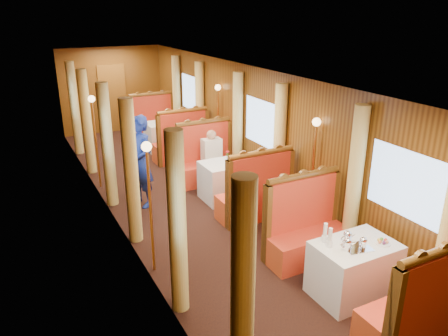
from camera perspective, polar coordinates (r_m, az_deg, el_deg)
floor at (r=8.48m, az=-3.92°, el=-4.82°), size 3.00×12.00×0.01m
ceiling at (r=7.75m, az=-4.37°, el=12.14°), size 3.00×12.00×0.01m
wall_far at (r=13.61m, az=-14.40°, el=9.83°), size 3.00×0.01×2.50m
wall_left at (r=7.59m, az=-14.57°, el=1.64°), size 0.01×12.00×2.50m
wall_right at (r=8.70m, az=5.00°, el=4.61°), size 0.01×12.00×2.50m
doorway_far at (r=13.62m, az=-14.28°, el=8.78°), size 0.80×0.04×2.00m
table_near at (r=6.10m, az=16.56°, el=-12.57°), size 1.05×0.72×0.75m
banquette_near_fwd at (r=5.54m, az=24.05°, el=-16.75°), size 1.30×0.55×1.34m
banquette_near_aft at (r=6.72m, az=10.67°, el=-8.28°), size 1.30×0.55×1.34m
table_mid at (r=8.62m, az=0.59°, el=-1.60°), size 1.05×0.72×0.75m
banquette_mid_fwd at (r=7.80m, az=4.09°, el=-3.75°), size 1.30×0.55×1.34m
banquette_mid_aft at (r=9.46m, az=-2.28°, el=0.73°), size 1.30×0.55×1.34m
table_far at (r=11.66m, az=-7.50°, el=4.16°), size 1.05×0.72×0.75m
banquette_far_fwd at (r=10.74m, az=-5.63°, el=3.08°), size 1.30×0.55×1.34m
banquette_far_aft at (r=12.58m, az=-9.12°, el=5.51°), size 1.30×0.55×1.34m
tea_tray at (r=5.82m, az=17.00°, el=-9.96°), size 0.38×0.31×0.01m
teapot_left at (r=5.70m, az=15.85°, el=-9.77°), size 0.20×0.17×0.13m
teapot_right at (r=5.79m, az=17.69°, el=-9.54°), size 0.19×0.16×0.13m
teapot_back at (r=5.85m, az=15.80°, el=-8.93°), size 0.19×0.15×0.14m
fruit_plate at (r=6.03m, az=20.01°, el=-9.08°), size 0.20×0.20×0.05m
cup_inboard at (r=5.71m, az=13.64°, el=-9.06°), size 0.08×0.08×0.26m
cup_outboard at (r=5.81m, az=13.05°, el=-8.45°), size 0.08×0.08×0.26m
rose_vase_mid at (r=8.39m, az=0.45°, el=1.80°), size 0.06×0.06×0.36m
rose_vase_far at (r=11.52m, az=-7.48°, el=6.81°), size 0.06×0.06×0.36m
window_left_near at (r=4.43m, az=-3.77°, el=-8.83°), size 0.01×1.20×0.90m
curtain_left_near_a at (r=4.04m, az=2.43°, el=-16.75°), size 0.22×0.22×2.35m
curtain_left_near_b at (r=5.23m, az=-6.12°, el=-7.45°), size 0.22×0.22×2.35m
window_right_near at (r=6.12m, az=22.59°, el=-1.90°), size 0.01×1.20×0.90m
curtain_right_near_b at (r=6.63m, az=16.65°, el=-2.03°), size 0.22×0.22×2.35m
window_left_mid at (r=7.54m, az=-14.59°, el=3.10°), size 0.01×1.20×0.90m
curtain_left_mid_a at (r=6.93m, az=-12.03°, el=-0.63°), size 0.22×0.22×2.35m
curtain_left_mid_b at (r=8.37m, az=-14.99°, el=2.80°), size 0.22×0.22×2.35m
window_right_mid at (r=8.64m, az=4.95°, el=5.88°), size 0.01×1.20×0.90m
curtain_right_mid_a at (r=8.03m, az=7.21°, el=2.62°), size 0.22×0.22×2.35m
curtain_right_mid_b at (r=9.30m, az=1.80°, el=5.26°), size 0.22×0.22×2.35m
window_left_far at (r=10.88m, az=-18.97°, el=7.89°), size 0.01×1.20×0.90m
curtain_left_far_a at (r=10.21m, az=-17.49°, el=5.69°), size 0.22×0.22×2.35m
curtain_left_far_b at (r=11.71m, az=-18.94°, el=7.34°), size 0.22×0.22×2.35m
window_right_far at (r=11.67m, az=-4.32°, el=9.73°), size 0.01×1.20×0.90m
curtain_right_far_a at (r=10.99m, az=-3.16°, el=7.61°), size 0.22×0.22×2.35m
curtain_right_far_b at (r=12.40m, az=-6.18°, el=9.00°), size 0.22×0.22×2.35m
sconce_left_fore at (r=5.98m, az=-9.80°, el=-1.77°), size 0.14×0.14×1.95m
sconce_right_fore at (r=7.25m, az=11.72°, el=2.10°), size 0.14×0.14×1.95m
sconce_left_aft at (r=9.23m, az=-16.61°, el=5.62°), size 0.14×0.14×1.95m
sconce_right_aft at (r=10.10m, az=-0.79°, el=7.70°), size 0.14×0.14×1.95m
steward at (r=8.29m, az=-10.86°, el=0.82°), size 0.60×0.74×1.76m
passenger at (r=9.11m, az=-1.55°, el=2.08°), size 0.40×0.44×0.76m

